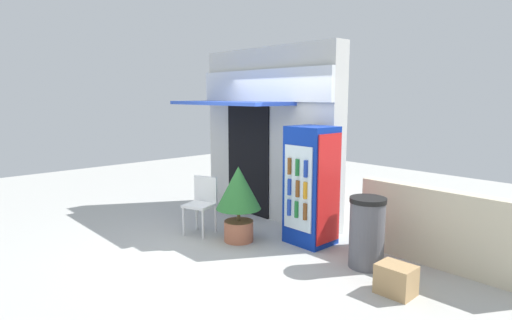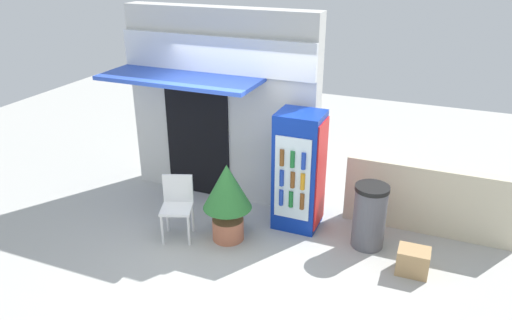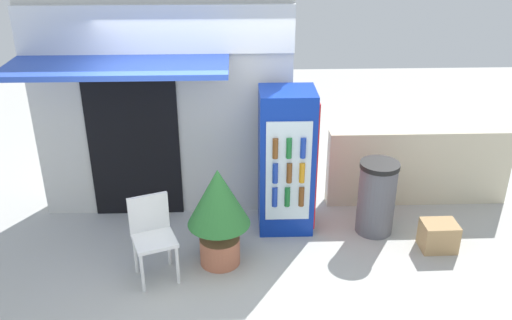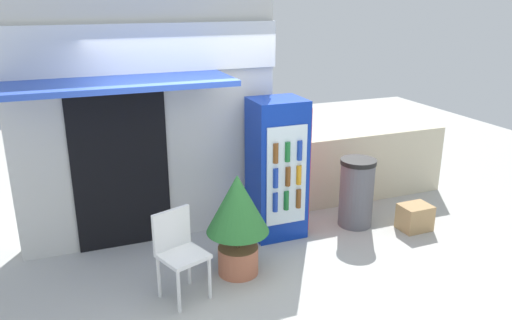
{
  "view_description": "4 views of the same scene",
  "coord_description": "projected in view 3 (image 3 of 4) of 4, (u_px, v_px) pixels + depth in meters",
  "views": [
    {
      "loc": [
        4.85,
        -3.74,
        2.2
      ],
      "look_at": [
        0.2,
        0.49,
        1.23
      ],
      "focal_mm": 29.4,
      "sensor_mm": 36.0,
      "label": 1
    },
    {
      "loc": [
        2.77,
        -5.17,
        3.86
      ],
      "look_at": [
        0.45,
        0.45,
        1.19
      ],
      "focal_mm": 34.41,
      "sensor_mm": 36.0,
      "label": 2
    },
    {
      "loc": [
        0.34,
        -4.86,
        3.66
      ],
      "look_at": [
        0.53,
        0.4,
        1.17
      ],
      "focal_mm": 38.34,
      "sensor_mm": 36.0,
      "label": 3
    },
    {
      "loc": [
        -1.5,
        -4.43,
        2.94
      ],
      "look_at": [
        0.42,
        0.45,
        1.21
      ],
      "focal_mm": 35.17,
      "sensor_mm": 36.0,
      "label": 4
    }
  ],
  "objects": [
    {
      "name": "storefront_building",
      "position": [
        161.0,
        94.0,
        6.6
      ],
      "size": [
        3.13,
        1.25,
        3.03
      ],
      "color": "silver",
      "rests_on": "ground"
    },
    {
      "name": "potted_plant_near_shop",
      "position": [
        218.0,
        206.0,
        5.84
      ],
      "size": [
        0.68,
        0.68,
        1.16
      ],
      "color": "#BC6B4C",
      "rests_on": "ground"
    },
    {
      "name": "plastic_chair",
      "position": [
        152.0,
        231.0,
        5.73
      ],
      "size": [
        0.54,
        0.54,
        0.91
      ],
      "color": "white",
      "rests_on": "ground"
    },
    {
      "name": "stone_boundary_wall",
      "position": [
        418.0,
        167.0,
        7.17
      ],
      "size": [
        2.4,
        0.2,
        1.02
      ],
      "primitive_type": "cube",
      "color": "beige",
      "rests_on": "ground"
    },
    {
      "name": "drink_cooler",
      "position": [
        287.0,
        162.0,
        6.46
      ],
      "size": [
        0.66,
        0.62,
        1.76
      ],
      "color": "#0C2D9E",
      "rests_on": "ground"
    },
    {
      "name": "ground",
      "position": [
        209.0,
        274.0,
        5.94
      ],
      "size": [
        16.0,
        16.0,
        0.0
      ],
      "primitive_type": "plane",
      "color": "#B2B2AD"
    },
    {
      "name": "cardboard_box",
      "position": [
        438.0,
        236.0,
        6.31
      ],
      "size": [
        0.4,
        0.32,
        0.34
      ],
      "primitive_type": "cube",
      "rotation": [
        0.0,
        0.0,
        0.02
      ],
      "color": "tan",
      "rests_on": "ground"
    },
    {
      "name": "trash_bin",
      "position": [
        377.0,
        197.0,
        6.53
      ],
      "size": [
        0.47,
        0.47,
        0.92
      ],
      "color": "#595960",
      "rests_on": "ground"
    }
  ]
}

